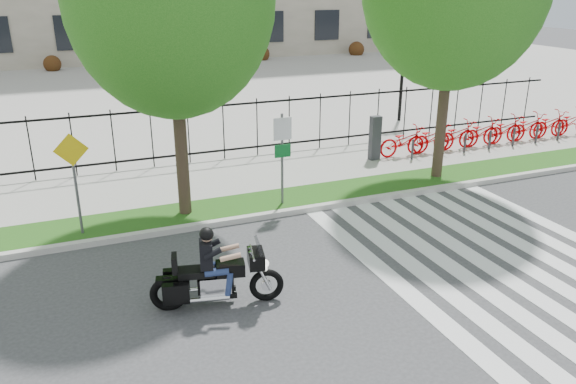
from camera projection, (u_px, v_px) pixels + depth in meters
name	position (u px, v px, depth m)	size (l,w,h in m)	color
ground	(297.00, 301.00, 10.96)	(120.00, 120.00, 0.00)	#37373A
curb	(235.00, 220.00, 14.49)	(60.00, 0.20, 0.15)	#BAB7AF
grass_verge	(226.00, 209.00, 15.22)	(60.00, 1.50, 0.15)	#1B4F13
sidewalk	(203.00, 181.00, 17.39)	(60.00, 3.50, 0.15)	#A9A69E
plaza	(130.00, 88.00, 32.63)	(80.00, 34.00, 0.10)	#A9A69E
crosswalk_stripes	(493.00, 258.00, 12.65)	(5.70, 8.00, 0.01)	silver
iron_fence	(189.00, 134.00, 18.54)	(30.00, 0.06, 2.00)	black
lamp_post_right	(404.00, 49.00, 23.76)	(1.06, 0.70, 4.25)	black
bike_share_station	(492.00, 131.00, 20.81)	(10.05, 0.88, 1.50)	#2D2D33
sign_pole_regulatory	(282.00, 147.00, 14.85)	(0.50, 0.09, 2.50)	#59595B
sign_pole_warning	(74.00, 171.00, 13.02)	(0.78, 0.09, 2.49)	#59595B
motorcycle_rider	(216.00, 274.00, 10.62)	(2.53, 1.03, 1.97)	black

